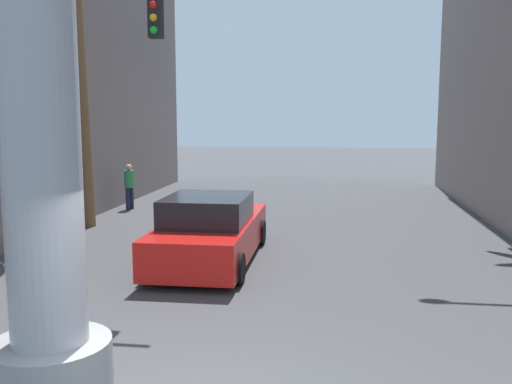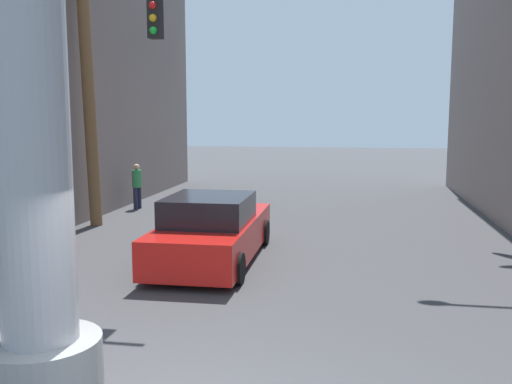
{
  "view_description": "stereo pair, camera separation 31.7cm",
  "coord_description": "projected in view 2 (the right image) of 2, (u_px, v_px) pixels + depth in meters",
  "views": [
    {
      "loc": [
        1.57,
        -5.49,
        3.34
      ],
      "look_at": [
        0.0,
        5.66,
        1.81
      ],
      "focal_mm": 40.0,
      "sensor_mm": 36.0,
      "label": 1
    },
    {
      "loc": [
        1.88,
        -5.44,
        3.34
      ],
      "look_at": [
        0.0,
        5.66,
        1.81
      ],
      "focal_mm": 40.0,
      "sensor_mm": 36.0,
      "label": 2
    }
  ],
  "objects": [
    {
      "name": "car_lead",
      "position": [
        212.0,
        231.0,
        13.02
      ],
      "size": [
        2.08,
        5.11,
        1.56
      ],
      "color": "black",
      "rests_on": "ground"
    },
    {
      "name": "traffic_light_mast",
      "position": [
        22.0,
        80.0,
        11.02
      ],
      "size": [
        5.2,
        0.32,
        5.63
      ],
      "color": "#333333",
      "rests_on": "ground"
    },
    {
      "name": "pedestrian_far_left",
      "position": [
        137.0,
        183.0,
        20.32
      ],
      "size": [
        0.45,
        0.45,
        1.61
      ],
      "color": "#1E233F",
      "rests_on": "ground"
    },
    {
      "name": "palm_tree_mid_left",
      "position": [
        86.0,
        44.0,
        16.66
      ],
      "size": [
        3.1,
        3.0,
        8.75
      ],
      "color": "brown",
      "rests_on": "ground"
    },
    {
      "name": "ground_plane",
      "position": [
        282.0,
        236.0,
        15.85
      ],
      "size": [
        88.31,
        88.31,
        0.0
      ],
      "primitive_type": "plane",
      "color": "#424244"
    }
  ]
}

